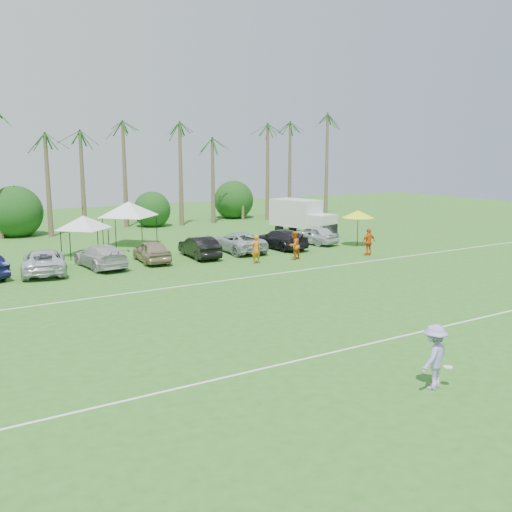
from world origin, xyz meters
TOP-DOWN VIEW (x-y plane):
  - ground at (0.00, 0.00)m, footprint 120.00×120.00m
  - field_lines at (0.00, 8.00)m, footprint 80.00×12.10m
  - palm_tree_4 at (-4.00, 38.00)m, footprint 2.40×2.40m
  - palm_tree_5 at (0.00, 38.00)m, footprint 2.40×2.40m
  - palm_tree_6 at (4.00, 38.00)m, footprint 2.40×2.40m
  - palm_tree_7 at (8.00, 38.00)m, footprint 2.40×2.40m
  - palm_tree_8 at (13.00, 38.00)m, footprint 2.40×2.40m
  - palm_tree_9 at (18.00, 38.00)m, footprint 2.40×2.40m
  - palm_tree_10 at (23.00, 38.00)m, footprint 2.40×2.40m
  - palm_tree_11 at (27.00, 38.00)m, footprint 2.40×2.40m
  - bush_tree_1 at (-6.00, 39.00)m, footprint 4.00×4.00m
  - bush_tree_2 at (6.00, 39.00)m, footprint 4.00×4.00m
  - bush_tree_3 at (16.00, 39.00)m, footprint 4.00×4.00m
  - sideline_player_a at (4.80, 17.26)m, footprint 0.67×0.44m
  - sideline_player_b at (7.64, 17.10)m, footprint 1.08×0.95m
  - sideline_player_c at (12.77, 15.61)m, footprint 1.11×0.50m
  - box_truck at (14.73, 25.91)m, footprint 3.48×6.09m
  - canopy_tent_left at (-3.63, 25.72)m, footprint 3.94×3.94m
  - canopy_tent_right at (0.40, 28.21)m, footprint 4.77×4.77m
  - market_umbrella at (14.86, 19.09)m, footprint 2.39×2.39m
  - frisbee_player at (-0.83, -1.95)m, footprint 1.43×1.08m
  - parked_car_2 at (-7.22, 21.16)m, footprint 3.36×5.47m
  - parked_car_3 at (-3.92, 21.12)m, footprint 2.40×5.03m
  - parked_car_4 at (-0.63, 21.13)m, footprint 2.07×4.30m
  - parked_car_5 at (2.67, 20.98)m, footprint 1.79×4.39m
  - parked_car_6 at (5.97, 21.48)m, footprint 2.69×5.24m
  - parked_car_7 at (9.26, 21.10)m, footprint 2.31×5.00m
  - parked_car_8 at (12.56, 21.53)m, footprint 2.52×4.42m

SIDE VIEW (x-z plane):
  - ground at x=0.00m, z-range 0.00..0.00m
  - field_lines at x=0.00m, z-range 0.00..0.01m
  - parked_car_2 at x=-7.22m, z-range 0.00..1.42m
  - parked_car_3 at x=-3.92m, z-range 0.00..1.42m
  - parked_car_4 at x=-0.63m, z-range 0.00..1.42m
  - parked_car_5 at x=2.67m, z-range 0.00..1.42m
  - parked_car_6 at x=5.97m, z-range 0.00..1.42m
  - parked_car_7 at x=9.26m, z-range 0.00..1.42m
  - parked_car_8 at x=12.56m, z-range 0.00..1.42m
  - sideline_player_a at x=4.80m, z-range 0.00..1.82m
  - sideline_player_b at x=7.64m, z-range 0.00..1.87m
  - sideline_player_c at x=12.77m, z-range 0.00..1.87m
  - frisbee_player at x=-0.83m, z-range 0.00..1.96m
  - box_truck at x=14.73m, z-range 0.10..3.06m
  - bush_tree_1 at x=-6.00m, z-range -0.20..3.80m
  - bush_tree_2 at x=6.00m, z-range -0.20..3.80m
  - bush_tree_3 at x=16.00m, z-range -0.20..3.80m
  - market_umbrella at x=14.86m, z-range 1.06..3.72m
  - canopy_tent_left at x=-3.63m, z-range 1.14..4.33m
  - canopy_tent_right at x=0.40m, z-range 1.38..5.24m
  - palm_tree_4 at x=-4.00m, z-range 3.03..11.93m
  - palm_tree_8 at x=13.00m, z-range 3.03..11.93m
  - palm_tree_5 at x=0.00m, z-range 3.40..13.30m
  - palm_tree_9 at x=18.00m, z-range 3.40..13.30m
  - palm_tree_6 at x=4.00m, z-range 3.76..14.66m
  - palm_tree_10 at x=23.00m, z-range 3.76..14.66m
  - palm_tree_7 at x=8.00m, z-range 4.11..16.01m
  - palm_tree_11 at x=27.00m, z-range 4.11..16.01m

